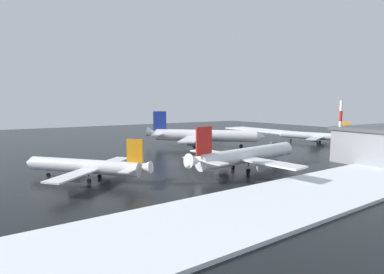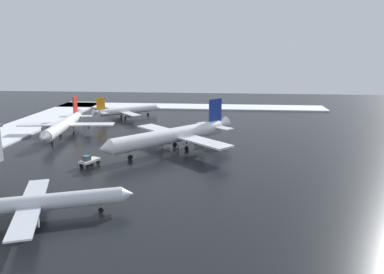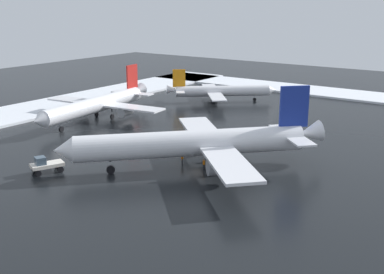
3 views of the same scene
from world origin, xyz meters
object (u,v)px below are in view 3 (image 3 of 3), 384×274
(pushback_tug, at_px, (45,164))
(ground_crew_by_nose_gear, at_px, (204,164))
(airplane_parked_starboard, at_px, (97,104))
(ground_crew_mid_apron, at_px, (182,158))
(airplane_parked_portside, at_px, (198,143))
(airplane_foreground_jet, at_px, (220,91))

(pushback_tug, bearing_deg, ground_crew_by_nose_gear, 151.38)
(airplane_parked_starboard, relative_size, ground_crew_by_nose_gear, 20.02)
(pushback_tug, bearing_deg, ground_crew_mid_apron, 159.25)
(airplane_parked_portside, distance_m, airplane_parked_starboard, 36.60)
(ground_crew_mid_apron, height_order, ground_crew_by_nose_gear, same)
(pushback_tug, bearing_deg, airplane_foreground_jet, -150.22)
(airplane_parked_portside, height_order, airplane_foreground_jet, airplane_parked_portside)
(airplane_foreground_jet, bearing_deg, pushback_tug, -123.64)
(airplane_parked_portside, xyz_separation_m, airplane_foreground_jet, (-43.94, -23.60, -1.24))
(airplane_parked_starboard, xyz_separation_m, ground_crew_by_nose_gear, (13.01, 35.46, -2.39))
(pushback_tug, distance_m, ground_crew_by_nose_gear, 22.99)
(airplane_parked_starboard, distance_m, ground_crew_mid_apron, 33.90)
(ground_crew_mid_apron, bearing_deg, airplane_foreground_jet, -103.07)
(ground_crew_mid_apron, xyz_separation_m, ground_crew_by_nose_gear, (0.24, 4.14, 0.00))
(airplane_foreground_jet, bearing_deg, ground_crew_by_nose_gear, -100.85)
(airplane_foreground_jet, height_order, ground_crew_mid_apron, airplane_foreground_jet)
(airplane_foreground_jet, distance_m, airplane_parked_starboard, 32.82)
(airplane_foreground_jet, distance_m, ground_crew_mid_apron, 48.47)
(pushback_tug, xyz_separation_m, ground_crew_mid_apron, (-14.46, 13.92, -0.31))
(airplane_parked_portside, bearing_deg, airplane_foreground_jet, -107.92)
(airplane_parked_portside, relative_size, pushback_tug, 6.25)
(airplane_parked_portside, distance_m, ground_crew_by_nose_gear, 3.21)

